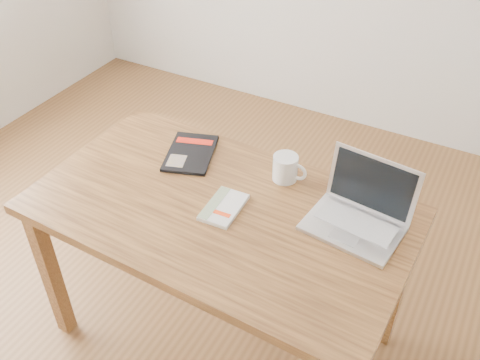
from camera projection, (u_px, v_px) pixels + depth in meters
The scene contains 6 objects.
room at pixel (135, 39), 1.61m from camera, with size 4.04×4.04×2.70m.
desk at pixel (220, 225), 1.98m from camera, with size 1.39×0.82×0.75m.
white_guidebook at pixel (224, 207), 1.91m from camera, with size 0.13×0.20×0.02m.
black_guidebook at pixel (190, 153), 2.17m from camera, with size 0.26×0.31×0.01m.
laptop at pixel (360, 212), 1.83m from camera, with size 0.35×0.29×0.22m.
coffee_mug at pixel (286, 168), 2.02m from camera, with size 0.14×0.10×0.10m.
Camera 1 is at (0.94, -1.19, 2.03)m, focal length 40.00 mm.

